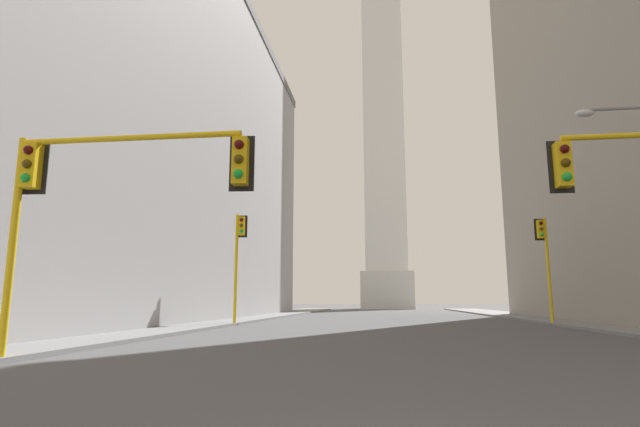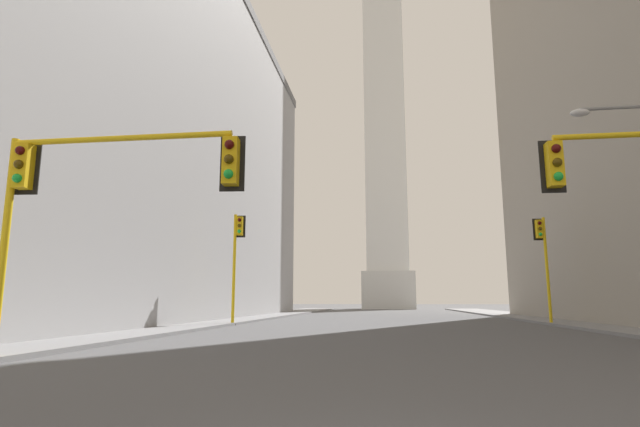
# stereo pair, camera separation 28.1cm
# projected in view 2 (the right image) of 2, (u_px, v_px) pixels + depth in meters

# --- Properties ---
(sidewalk_left) EXTENTS (5.00, 100.50, 0.15)m
(sidewalk_left) POSITION_uv_depth(u_px,v_px,m) (220.00, 321.00, 33.57)
(sidewalk_left) COLOR slate
(sidewalk_left) RESTS_ON ground_plane
(sidewalk_right) EXTENTS (5.00, 100.50, 0.15)m
(sidewalk_right) POSITION_uv_depth(u_px,v_px,m) (579.00, 323.00, 30.59)
(sidewalk_right) COLOR slate
(sidewalk_right) RESTS_ON ground_plane
(building_left) EXTENTS (19.42, 52.16, 26.91)m
(building_left) POSITION_uv_depth(u_px,v_px,m) (109.00, 141.00, 38.21)
(building_left) COLOR #9E9EA0
(building_left) RESTS_ON ground_plane
(obelisk) EXTENTS (8.78, 8.78, 75.58)m
(obelisk) POSITION_uv_depth(u_px,v_px,m) (384.00, 106.00, 90.65)
(obelisk) COLOR silver
(obelisk) RESTS_ON ground_plane
(traffic_light_near_left) EXTENTS (5.94, 0.52, 5.31)m
(traffic_light_near_left) POSITION_uv_depth(u_px,v_px,m) (88.00, 186.00, 11.73)
(traffic_light_near_left) COLOR yellow
(traffic_light_near_left) RESTS_ON ground_plane
(traffic_light_mid_left) EXTENTS (0.76, 0.51, 6.48)m
(traffic_light_mid_left) POSITION_uv_depth(u_px,v_px,m) (237.00, 252.00, 29.42)
(traffic_light_mid_left) COLOR yellow
(traffic_light_mid_left) RESTS_ON ground_plane
(traffic_light_mid_right) EXTENTS (0.79, 0.52, 6.35)m
(traffic_light_mid_right) POSITION_uv_depth(u_px,v_px,m) (544.00, 254.00, 29.71)
(traffic_light_mid_right) COLOR yellow
(traffic_light_mid_right) RESTS_ON ground_plane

